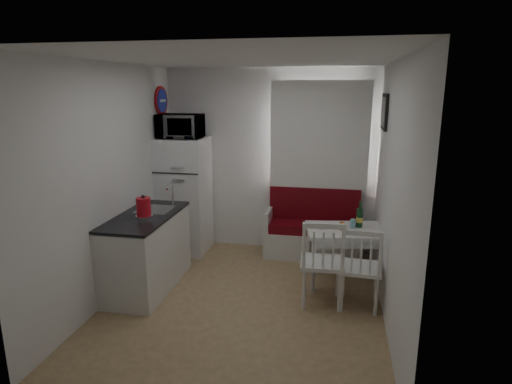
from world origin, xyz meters
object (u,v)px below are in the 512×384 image
at_px(chair_right, 361,260).
at_px(fridge, 184,195).
at_px(dining_table, 346,235).
at_px(kitchen_counter, 147,251).
at_px(kettle, 144,207).
at_px(chair_left, 322,255).
at_px(microwave, 180,126).
at_px(bench, 313,234).
at_px(wine_bottle, 360,214).

xyz_separation_m(chair_right, fridge, (-2.43, 1.34, 0.25)).
height_order(dining_table, fridge, fridge).
relative_size(kitchen_counter, dining_table, 1.30).
bearing_deg(kitchen_counter, kettle, -67.28).
bearing_deg(kitchen_counter, chair_left, -2.98).
distance_m(chair_left, microwave, 2.69).
distance_m(kitchen_counter, microwave, 1.81).
xyz_separation_m(chair_right, microwave, (-2.43, 1.29, 1.24)).
distance_m(dining_table, kettle, 2.38).
distance_m(bench, microwave, 2.38).
bearing_deg(dining_table, fridge, 153.79).
height_order(kitchen_counter, bench, kitchen_counter).
height_order(bench, microwave, microwave).
height_order(chair_left, kettle, kettle).
bearing_deg(dining_table, wine_bottle, 22.97).
relative_size(dining_table, chair_right, 2.03).
xyz_separation_m(fridge, wine_bottle, (2.43, -0.58, 0.02)).
height_order(bench, dining_table, bench).
height_order(chair_left, chair_right, chair_left).
bearing_deg(chair_left, microwave, 143.83).
distance_m(bench, dining_table, 0.95).
height_order(chair_right, wine_bottle, wine_bottle).
xyz_separation_m(bench, fridge, (-1.85, -0.11, 0.51)).
bearing_deg(fridge, kitchen_counter, -90.90).
xyz_separation_m(bench, dining_table, (0.43, -0.79, 0.29)).
xyz_separation_m(dining_table, chair_right, (0.16, -0.67, -0.04)).
distance_m(chair_right, fridge, 2.79).
bearing_deg(bench, kitchen_counter, -144.00).
bearing_deg(microwave, bench, 4.98).
bearing_deg(kettle, chair_left, 0.34).
distance_m(dining_table, chair_right, 0.68).
height_order(dining_table, microwave, microwave).
bearing_deg(kettle, dining_table, 16.94).
relative_size(bench, wine_bottle, 4.17).
bearing_deg(kettle, kitchen_counter, 112.72).
bearing_deg(bench, chair_right, -68.14).
bearing_deg(chair_left, bench, 93.48).
bearing_deg(bench, wine_bottle, -49.76).
xyz_separation_m(kitchen_counter, dining_table, (2.29, 0.57, 0.16)).
distance_m(kitchen_counter, bench, 2.31).
bearing_deg(microwave, chair_left, -32.74).
bearing_deg(chair_right, dining_table, 106.45).
relative_size(dining_table, microwave, 1.71).
height_order(kitchen_counter, fridge, fridge).
xyz_separation_m(dining_table, wine_bottle, (0.16, 0.10, 0.24)).
bearing_deg(kitchen_counter, fridge, 89.10).
relative_size(bench, chair_left, 2.53).
bearing_deg(fridge, bench, 3.44).
distance_m(kitchen_counter, dining_table, 2.37).
height_order(chair_right, kettle, kettle).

